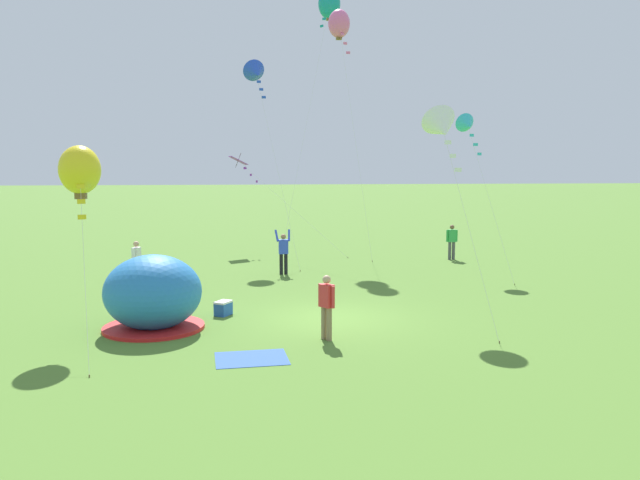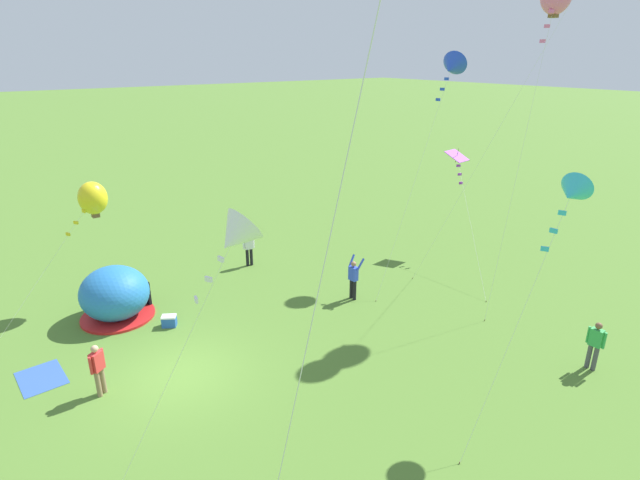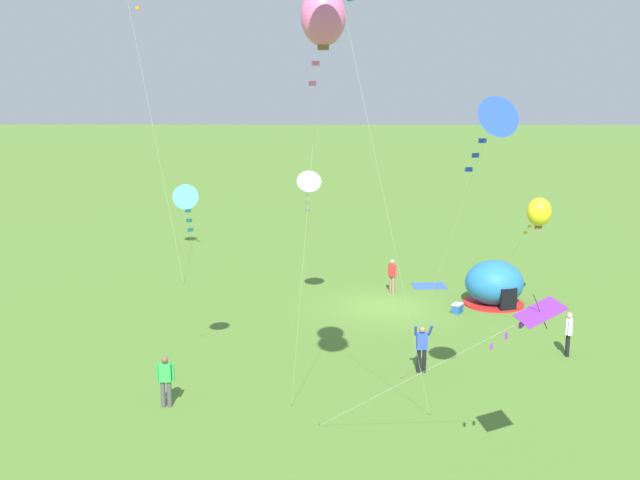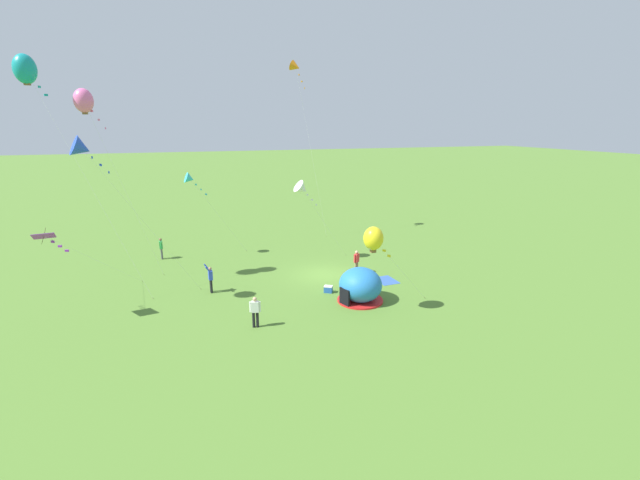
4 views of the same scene
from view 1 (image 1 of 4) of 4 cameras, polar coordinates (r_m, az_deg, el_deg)
ground_plane at (r=18.89m, az=1.00°, el=-7.16°), size 300.00×300.00×0.00m
popup_tent at (r=18.08m, az=-15.03°, el=-4.78°), size 2.81×2.81×2.10m
picnic_blanket at (r=15.12m, az=-6.28°, el=-10.72°), size 1.77×1.39×0.01m
cooler_box at (r=19.44m, az=-8.84°, el=-6.17°), size 0.59×0.64×0.44m
person_arms_raised at (r=26.41m, az=-3.36°, el=-1.01°), size 0.68×0.49×1.89m
person_center_field at (r=16.37m, az=0.60°, el=-5.85°), size 0.41×0.50×1.72m
person_near_tent at (r=24.82m, az=-16.42°, el=-1.84°), size 0.32×0.58×1.72m
person_far_back at (r=31.25m, az=11.96°, el=-0.01°), size 0.59×0.26×1.72m
kite_cyan at (r=28.55m, az=13.34°, el=10.20°), size 0.95×4.69×6.89m
kite_white at (r=19.74m, az=11.11°, el=10.09°), size 1.19×4.48×6.41m
kite_blue at (r=32.58m, az=-5.88°, el=14.95°), size 2.34×6.25×9.92m
kite_yellow at (r=18.20m, az=-21.11°, el=5.98°), size 1.54×4.71×5.11m
kite_teal at (r=36.76m, az=0.85°, el=20.77°), size 3.86×6.25×14.32m
kite_purple at (r=34.27m, az=-7.23°, el=6.96°), size 5.90×4.55×5.30m
kite_pink at (r=33.75m, az=1.75°, el=19.15°), size 1.65×4.04×12.55m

